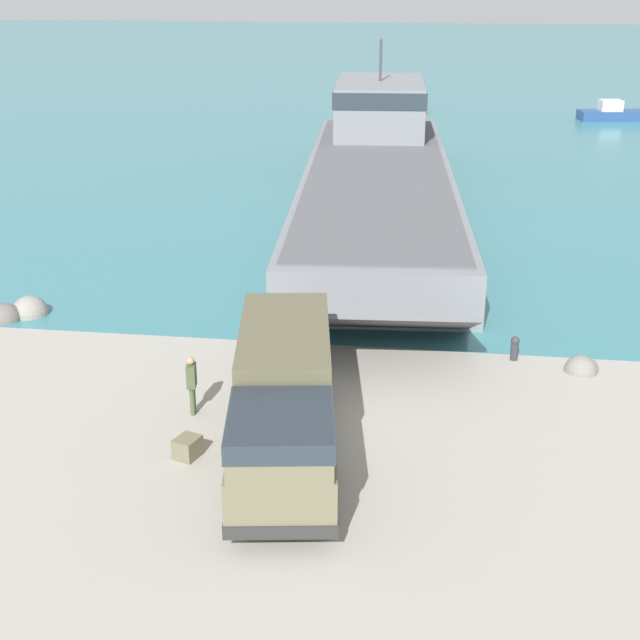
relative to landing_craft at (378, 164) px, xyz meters
The scene contains 13 objects.
ground_plane 25.70m from the landing_craft, 89.82° to the right, with size 240.00×240.00×0.00m, color #9E998E.
water_surface 69.66m from the landing_craft, 89.93° to the left, with size 240.00×180.00×0.01m, color teal.
landing_craft is the anchor object (origin of this frame).
military_truck 27.66m from the landing_craft, 90.57° to the right, with size 3.63×8.45×3.00m.
soldier_on_ramp 25.87m from the landing_craft, 97.14° to the right, with size 0.30×0.47×1.72m.
moored_boat_a 33.19m from the landing_craft, 59.17° to the left, with size 5.95×2.90×1.61m.
moored_boat_b 32.05m from the landing_craft, 89.90° to the left, with size 3.81×6.72×1.41m.
mooring_bollard 21.61m from the landing_craft, 74.11° to the right, with size 0.28×0.28×0.79m.
cargo_crate 28.17m from the landing_craft, 95.55° to the right, with size 0.54×0.65×0.54m, color #6B664C.
shoreline_rock_a 22.84m from the landing_craft, 69.71° to the right, with size 1.02×1.02×1.02m, color gray.
shoreline_rock_b 22.08m from the landing_craft, 120.17° to the right, with size 1.34×1.34×1.34m, color gray.
shoreline_rock_c 22.75m from the landing_craft, 69.17° to the right, with size 0.80×0.80×0.80m, color gray.
shoreline_rock_d 22.92m from the landing_craft, 120.78° to the right, with size 1.17×1.17×1.17m, color #66605B.
Camera 1 is at (3.20, -21.50, 11.63)m, focal length 50.00 mm.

